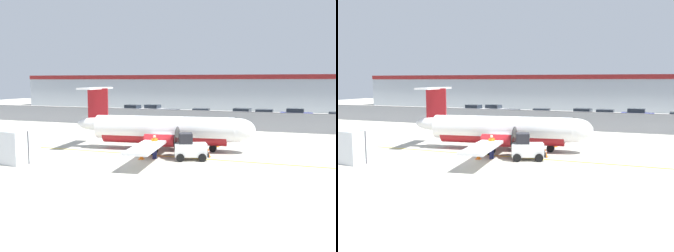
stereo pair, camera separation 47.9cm
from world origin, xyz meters
TOP-DOWN VIEW (x-y plane):
  - ground_plane at (0.00, 2.00)m, footprint 140.00×140.00m
  - perimeter_fence at (0.00, 18.00)m, footprint 98.00×0.10m
  - parking_lot_strip at (0.00, 29.50)m, footprint 98.00×17.00m
  - background_building at (0.00, 47.99)m, footprint 91.00×8.10m
  - commuter_airplane at (0.33, 4.33)m, footprint 14.48×16.08m
  - baggage_tug at (3.08, 1.34)m, footprint 2.57×2.03m
  - ground_crew_worker at (0.64, 0.89)m, footprint 0.46×0.52m
  - cargo_container at (-7.71, -3.28)m, footprint 2.70×2.37m
  - traffic_cone_near_left at (4.05, 2.74)m, footprint 0.36×0.36m
  - traffic_cone_near_right at (-0.18, 0.46)m, footprint 0.36×0.36m
  - traffic_cone_far_left at (3.75, 7.10)m, footprint 0.36×0.36m
  - traffic_cone_far_right at (-0.17, 7.01)m, footprint 0.36×0.36m
  - parked_car_0 at (-14.36, 29.86)m, footprint 4.38×2.42m
  - parked_car_1 at (-11.53, 31.17)m, footprint 4.38×2.40m
  - parked_car_2 at (-6.16, 23.39)m, footprint 4.35×2.34m
  - parked_car_3 at (-2.41, 26.14)m, footprint 4.35×2.32m
  - parked_car_4 at (2.60, 28.18)m, footprint 4.38×2.41m
  - parked_car_5 at (5.62, 27.42)m, footprint 4.22×2.04m
  - parked_car_6 at (9.67, 30.29)m, footprint 4.30×2.21m

SIDE VIEW (x-z plane):
  - ground_plane at x=0.00m, z-range 0.00..0.01m
  - parking_lot_strip at x=0.00m, z-range 0.00..0.12m
  - traffic_cone_near_left at x=4.05m, z-range -0.01..0.63m
  - traffic_cone_near_right at x=-0.18m, z-range -0.01..0.63m
  - traffic_cone_far_left at x=3.75m, z-range -0.01..0.63m
  - traffic_cone_far_right at x=-0.17m, z-range -0.01..0.63m
  - baggage_tug at x=3.08m, z-range -0.08..1.80m
  - parked_car_0 at x=-14.36m, z-range 0.10..1.68m
  - parked_car_1 at x=-11.53m, z-range 0.10..1.68m
  - parked_car_2 at x=-6.16m, z-range 0.10..1.68m
  - parked_car_3 at x=-2.41m, z-range 0.10..1.68m
  - parked_car_4 at x=2.60m, z-range 0.10..1.68m
  - parked_car_5 at x=5.62m, z-range 0.10..1.68m
  - parked_car_6 at x=9.67m, z-range 0.10..1.68m
  - ground_crew_worker at x=0.64m, z-range 0.10..1.80m
  - cargo_container at x=-7.71m, z-range 0.00..2.20m
  - perimeter_fence at x=0.00m, z-range 0.07..2.17m
  - commuter_airplane at x=0.33m, z-range -0.86..4.06m
  - background_building at x=0.00m, z-range 0.01..6.51m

